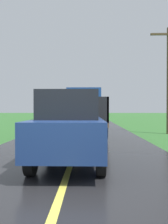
# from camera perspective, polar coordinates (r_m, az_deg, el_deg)

# --- Properties ---
(ground_plane) EXTENTS (200.00, 200.00, 0.00)m
(ground_plane) POSITION_cam_1_polar(r_m,az_deg,el_deg) (3.63, -7.15, -24.34)
(ground_plane) COLOR #336B2D
(road_surface) EXTENTS (6.40, 120.00, 0.08)m
(road_surface) POSITION_cam_1_polar(r_m,az_deg,el_deg) (3.62, -7.15, -23.76)
(road_surface) COLOR #232326
(road_surface) RESTS_ON ground
(centre_line) EXTENTS (0.14, 108.00, 0.01)m
(centre_line) POSITION_cam_1_polar(r_m,az_deg,el_deg) (3.60, -7.15, -23.14)
(centre_line) COLOR #E0D64C
(centre_line) RESTS_ON road_surface
(banana_truck_near) EXTENTS (2.38, 5.82, 2.80)m
(banana_truck_near) POSITION_cam_1_polar(r_m,az_deg,el_deg) (12.62, -0.11, 0.30)
(banana_truck_near) COLOR #2D2D30
(banana_truck_near) RESTS_ON road_surface
(banana_truck_far) EXTENTS (2.38, 5.81, 2.80)m
(banana_truck_far) POSITION_cam_1_polar(r_m,az_deg,el_deg) (27.07, 0.62, 0.47)
(banana_truck_far) COLOR #2D2D30
(banana_truck_far) RESTS_ON road_surface
(utility_pole_roadside) EXTENTS (2.26, 0.20, 6.73)m
(utility_pole_roadside) POSITION_cam_1_polar(r_m,az_deg,el_deg) (14.71, 21.63, 8.97)
(utility_pole_roadside) COLOR brown
(utility_pole_roadside) RESTS_ON ground
(following_car) EXTENTS (1.74, 4.10, 1.92)m
(following_car) POSITION_cam_1_polar(r_m,az_deg,el_deg) (5.92, -3.63, -3.87)
(following_car) COLOR navy
(following_car) RESTS_ON road_surface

